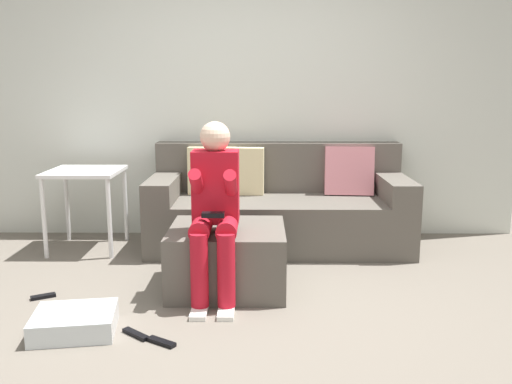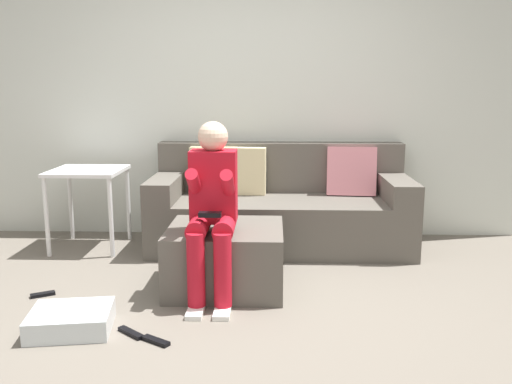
{
  "view_description": "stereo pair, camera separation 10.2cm",
  "coord_description": "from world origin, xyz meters",
  "px_view_note": "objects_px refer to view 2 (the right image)",
  "views": [
    {
      "loc": [
        0.13,
        -3.1,
        1.38
      ],
      "look_at": [
        0.1,
        0.99,
        0.58
      ],
      "focal_mm": 38.23,
      "sensor_mm": 36.0,
      "label": 1
    },
    {
      "loc": [
        0.23,
        -3.1,
        1.38
      ],
      "look_at": [
        0.1,
        0.99,
        0.58
      ],
      "focal_mm": 38.23,
      "sensor_mm": 36.0,
      "label": 2
    }
  ],
  "objects_px": {
    "storage_bin": "(71,320)",
    "side_table": "(88,181)",
    "remote_near_ottoman": "(156,341)",
    "remote_by_storage_bin": "(131,333)",
    "couch_sectional": "(280,208)",
    "ottoman": "(226,258)",
    "person_seated": "(212,204)",
    "remote_under_side_table": "(43,294)"
  },
  "relations": [
    {
      "from": "ottoman",
      "to": "remote_by_storage_bin",
      "type": "distance_m",
      "value": 0.92
    },
    {
      "from": "ottoman",
      "to": "remote_by_storage_bin",
      "type": "height_order",
      "value": "ottoman"
    },
    {
      "from": "couch_sectional",
      "to": "remote_by_storage_bin",
      "type": "distance_m",
      "value": 2.03
    },
    {
      "from": "side_table",
      "to": "remote_by_storage_bin",
      "type": "height_order",
      "value": "side_table"
    },
    {
      "from": "storage_bin",
      "to": "side_table",
      "type": "distance_m",
      "value": 1.77
    },
    {
      "from": "couch_sectional",
      "to": "storage_bin",
      "type": "distance_m",
      "value": 2.16
    },
    {
      "from": "ottoman",
      "to": "person_seated",
      "type": "relative_size",
      "value": 0.68
    },
    {
      "from": "remote_by_storage_bin",
      "to": "remote_under_side_table",
      "type": "bearing_deg",
      "value": -176.57
    },
    {
      "from": "remote_near_ottoman",
      "to": "remote_under_side_table",
      "type": "distance_m",
      "value": 1.11
    },
    {
      "from": "storage_bin",
      "to": "remote_near_ottoman",
      "type": "height_order",
      "value": "storage_bin"
    },
    {
      "from": "remote_near_ottoman",
      "to": "remote_by_storage_bin",
      "type": "height_order",
      "value": "same"
    },
    {
      "from": "side_table",
      "to": "remote_near_ottoman",
      "type": "height_order",
      "value": "side_table"
    },
    {
      "from": "storage_bin",
      "to": "remote_by_storage_bin",
      "type": "bearing_deg",
      "value": -7.13
    },
    {
      "from": "person_seated",
      "to": "remote_near_ottoman",
      "type": "bearing_deg",
      "value": -110.2
    },
    {
      "from": "couch_sectional",
      "to": "side_table",
      "type": "distance_m",
      "value": 1.66
    },
    {
      "from": "remote_near_ottoman",
      "to": "remote_by_storage_bin",
      "type": "relative_size",
      "value": 0.91
    },
    {
      "from": "couch_sectional",
      "to": "remote_near_ottoman",
      "type": "distance_m",
      "value": 2.05
    },
    {
      "from": "ottoman",
      "to": "person_seated",
      "type": "xyz_separation_m",
      "value": [
        -0.07,
        -0.19,
        0.42
      ]
    },
    {
      "from": "couch_sectional",
      "to": "side_table",
      "type": "height_order",
      "value": "couch_sectional"
    },
    {
      "from": "person_seated",
      "to": "storage_bin",
      "type": "bearing_deg",
      "value": -145.4
    },
    {
      "from": "couch_sectional",
      "to": "ottoman",
      "type": "distance_m",
      "value": 1.13
    },
    {
      "from": "ottoman",
      "to": "storage_bin",
      "type": "distance_m",
      "value": 1.1
    },
    {
      "from": "side_table",
      "to": "couch_sectional",
      "type": "bearing_deg",
      "value": 4.47
    },
    {
      "from": "ottoman",
      "to": "remote_near_ottoman",
      "type": "height_order",
      "value": "ottoman"
    },
    {
      "from": "ottoman",
      "to": "side_table",
      "type": "height_order",
      "value": "side_table"
    },
    {
      "from": "storage_bin",
      "to": "remote_by_storage_bin",
      "type": "height_order",
      "value": "storage_bin"
    },
    {
      "from": "ottoman",
      "to": "couch_sectional",
      "type": "bearing_deg",
      "value": 70.03
    },
    {
      "from": "side_table",
      "to": "remote_by_storage_bin",
      "type": "distance_m",
      "value": 1.94
    },
    {
      "from": "remote_by_storage_bin",
      "to": "remote_under_side_table",
      "type": "distance_m",
      "value": 0.92
    },
    {
      "from": "side_table",
      "to": "remote_by_storage_bin",
      "type": "relative_size",
      "value": 3.53
    },
    {
      "from": "side_table",
      "to": "remote_by_storage_bin",
      "type": "xyz_separation_m",
      "value": [
        0.78,
        -1.68,
        -0.58
      ]
    },
    {
      "from": "person_seated",
      "to": "remote_near_ottoman",
      "type": "relative_size",
      "value": 6.54
    },
    {
      "from": "remote_near_ottoman",
      "to": "remote_by_storage_bin",
      "type": "distance_m",
      "value": 0.19
    },
    {
      "from": "remote_by_storage_bin",
      "to": "remote_under_side_table",
      "type": "height_order",
      "value": "same"
    },
    {
      "from": "couch_sectional",
      "to": "remote_under_side_table",
      "type": "xyz_separation_m",
      "value": [
        -1.6,
        -1.26,
        -0.32
      ]
    },
    {
      "from": "ottoman",
      "to": "remote_by_storage_bin",
      "type": "relative_size",
      "value": 4.02
    },
    {
      "from": "storage_bin",
      "to": "remote_by_storage_bin",
      "type": "xyz_separation_m",
      "value": [
        0.36,
        -0.04,
        -0.05
      ]
    },
    {
      "from": "person_seated",
      "to": "storage_bin",
      "type": "xyz_separation_m",
      "value": [
        -0.76,
        -0.53,
        -0.57
      ]
    },
    {
      "from": "storage_bin",
      "to": "side_table",
      "type": "height_order",
      "value": "side_table"
    },
    {
      "from": "couch_sectional",
      "to": "side_table",
      "type": "relative_size",
      "value": 3.21
    },
    {
      "from": "storage_bin",
      "to": "couch_sectional",
      "type": "bearing_deg",
      "value": 55.55
    },
    {
      "from": "couch_sectional",
      "to": "storage_bin",
      "type": "relative_size",
      "value": 4.89
    }
  ]
}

